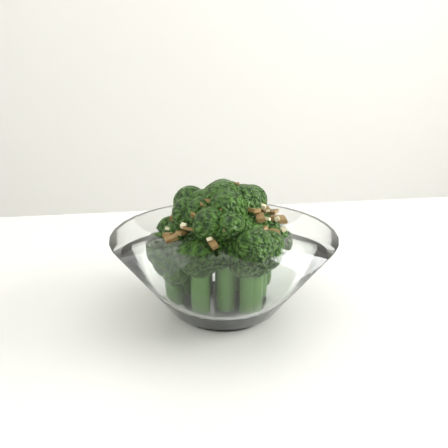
{
  "coord_description": "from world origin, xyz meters",
  "views": [
    {
      "loc": [
        -0.2,
        -0.34,
        1.02
      ],
      "look_at": [
        -0.16,
        0.14,
        0.85
      ],
      "focal_mm": 40.0,
      "sensor_mm": 36.0,
      "label": 1
    }
  ],
  "objects": [
    {
      "name": "broccoli_dish",
      "position": [
        -0.16,
        0.14,
        0.81
      ],
      "size": [
        0.23,
        0.23,
        0.14
      ],
      "color": "white",
      "rests_on": "table"
    },
    {
      "name": "table",
      "position": [
        0.06,
        0.13,
        0.68
      ],
      "size": [
        1.25,
        0.88,
        0.75
      ],
      "color": "white",
      "rests_on": "ground"
    }
  ]
}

